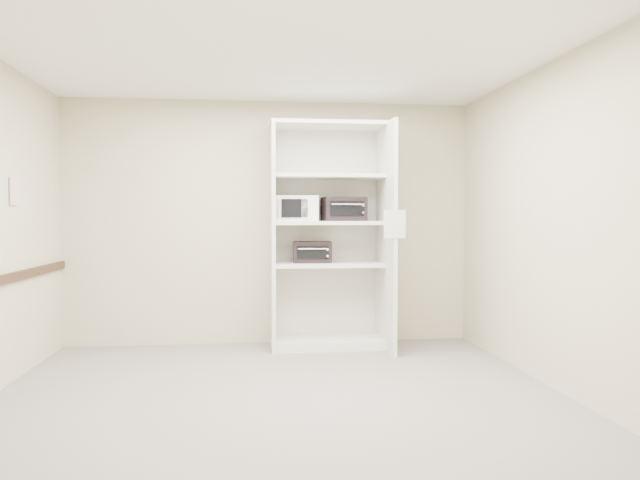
{
  "coord_description": "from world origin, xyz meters",
  "views": [
    {
      "loc": [
        -0.24,
        -4.99,
        1.4
      ],
      "look_at": [
        0.48,
        1.29,
        1.18
      ],
      "focal_mm": 35.0,
      "sensor_mm": 36.0,
      "label": 1
    }
  ],
  "objects": [
    {
      "name": "paper_sign",
      "position": [
        1.21,
        1.07,
        1.34
      ],
      "size": [
        0.22,
        0.01,
        0.27
      ],
      "primitive_type": "cube",
      "rotation": [
        0.0,
        0.0,
        0.01
      ],
      "color": "white",
      "rests_on": "shelving_unit"
    },
    {
      "name": "wall_poster",
      "position": [
        -2.24,
        0.63,
        1.63
      ],
      "size": [
        0.01,
        0.17,
        0.24
      ],
      "primitive_type": "cube",
      "color": "white",
      "rests_on": "wall_left"
    },
    {
      "name": "wall_back",
      "position": [
        0.0,
        2.0,
        1.35
      ],
      "size": [
        4.5,
        0.02,
        2.7
      ],
      "primitive_type": "cube",
      "color": "tan",
      "rests_on": "ground"
    },
    {
      "name": "microwave",
      "position": [
        0.29,
        1.75,
        1.51
      ],
      "size": [
        0.49,
        0.39,
        0.27
      ],
      "primitive_type": "cube",
      "rotation": [
        0.0,
        0.0,
        -0.11
      ],
      "color": "white",
      "rests_on": "shelving_unit"
    },
    {
      "name": "shelving_unit",
      "position": [
        0.67,
        1.7,
        1.13
      ],
      "size": [
        1.24,
        0.92,
        2.42
      ],
      "color": "silver",
      "rests_on": "floor"
    },
    {
      "name": "toaster_oven_lower",
      "position": [
        0.45,
        1.74,
        1.03
      ],
      "size": [
        0.42,
        0.33,
        0.23
      ],
      "primitive_type": "cube",
      "rotation": [
        0.0,
        0.0,
        -0.05
      ],
      "color": "black",
      "rests_on": "shelving_unit"
    },
    {
      "name": "wall_front",
      "position": [
        0.0,
        -2.0,
        1.35
      ],
      "size": [
        4.5,
        0.02,
        2.7
      ],
      "primitive_type": "cube",
      "color": "tan",
      "rests_on": "ground"
    },
    {
      "name": "floor",
      "position": [
        0.0,
        0.0,
        0.0
      ],
      "size": [
        4.5,
        4.0,
        0.01
      ],
      "primitive_type": "cube",
      "color": "slate",
      "rests_on": "ground"
    },
    {
      "name": "toaster_oven_upper",
      "position": [
        0.8,
        1.73,
        1.5
      ],
      "size": [
        0.47,
        0.37,
        0.26
      ],
      "primitive_type": "cube",
      "rotation": [
        0.0,
        0.0,
        0.08
      ],
      "color": "black",
      "rests_on": "shelving_unit"
    },
    {
      "name": "wall_right",
      "position": [
        2.25,
        0.0,
        1.35
      ],
      "size": [
        0.02,
        4.0,
        2.7
      ],
      "primitive_type": "cube",
      "color": "tan",
      "rests_on": "ground"
    },
    {
      "name": "ceiling",
      "position": [
        0.0,
        0.0,
        2.7
      ],
      "size": [
        4.5,
        4.0,
        0.01
      ],
      "primitive_type": "cube",
      "color": "white"
    }
  ]
}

